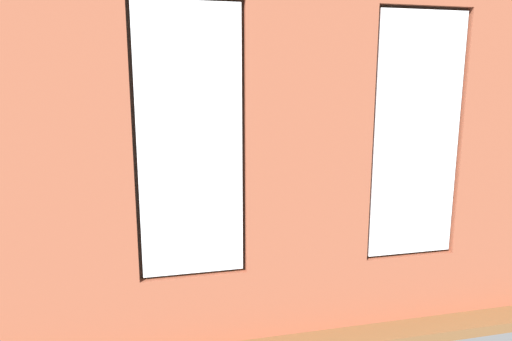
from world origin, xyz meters
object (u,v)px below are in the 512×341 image
Objects in this scene: couch_by_window at (288,268)px; remote_silver at (269,199)px; couch_left at (417,209)px; remote_black at (257,203)px; tv_flatscreen at (28,193)px; cup_ceramic at (250,199)px; potted_plant_by_left_couch at (355,188)px; potted_plant_corner_near_left at (365,161)px; media_console at (31,231)px; papasan_chair at (175,191)px; potted_plant_between_couches at (405,217)px; potted_plant_near_tv at (57,212)px; remote_gray at (239,201)px; table_plant_small at (227,197)px; potted_plant_foreground_right at (71,182)px; coffee_table at (250,206)px; potted_plant_beside_window_right at (32,267)px.

couch_by_window reaches higher than remote_silver.
couch_left is 11.12× the size of remote_black.
cup_ceramic is at bearing -178.80° from tv_flatscreen.
potted_plant_by_left_couch is 0.49× the size of potted_plant_corner_near_left.
media_console is 2.36m from papasan_chair.
potted_plant_between_couches reaches higher than potted_plant_near_tv.
papasan_chair is 0.86× the size of potted_plant_near_tv.
tv_flatscreen is (5.71, -0.51, 0.46)m from couch_left.
remote_gray is at bearing -29.34° from cup_ceramic.
couch_by_window is 18.14× the size of cup_ceramic.
potted_plant_between_couches reaches higher than table_plant_small.
table_plant_small is (0.38, 0.11, 0.08)m from cup_ceramic.
potted_plant_foreground_right reaches higher than table_plant_small.
potted_plant_between_couches reaches higher than tv_flatscreen.
couch_left is 2.80m from remote_gray.
couch_left is 2.63m from coffee_table.
potted_plant_between_couches is at bearing 125.96° from papasan_chair.
couch_by_window is 2.24m from table_plant_small.
coffee_table is 3.15m from potted_plant_corner_near_left.
media_console is 6.10m from potted_plant_corner_near_left.
cup_ceramic is at bearing -59.60° from potted_plant_between_couches.
remote_gray is at bearing -154.78° from potted_plant_near_tv.
remote_black is at bearing 32.37° from potted_plant_corner_near_left.
potted_plant_near_tv is (-0.25, 2.57, 0.18)m from potted_plant_foreground_right.
papasan_chair is at bearing -151.02° from media_console.
coffee_table is 1.37× the size of tv_flatscreen.
couch_left is 5.75m from tv_flatscreen.
couch_by_window reaches higher than remote_gray.
potted_plant_between_couches reaches higher than media_console.
potted_plant_by_left_couch is at bearing -94.31° from remote_gray.
remote_black is 0.16× the size of media_console.
potted_plant_near_tv reaches higher than cup_ceramic.
papasan_chair is 0.81× the size of potted_plant_between_couches.
remote_gray is at bearing -100.18° from couch_left.
couch_left reaches higher than media_console.
cup_ceramic reaches higher than remote_black.
table_plant_small is at bearing 33.33° from remote_black.
remote_gray is at bearing -4.37° from remote_black.
remote_gray reaches higher than coffee_table.
papasan_chair is (-2.06, -1.14, -0.35)m from tv_flatscreen.
potted_plant_foreground_right is at bearing -42.12° from potted_plant_between_couches.
potted_plant_between_couches is (-1.41, -0.06, 0.45)m from couch_by_window.
potted_plant_between_couches reaches higher than potted_plant_beside_window_right.
potted_plant_by_left_couch is (-3.25, 0.27, -0.07)m from papasan_chair.
potted_plant_near_tv is (0.01, -1.35, 0.14)m from potted_plant_beside_window_right.
coffee_table is 3.15m from media_console.
couch_left is at bearing -125.04° from remote_gray.
potted_plant_corner_near_left is at bearing -126.31° from potted_plant_by_left_couch.
tv_flatscreen is at bearing -26.12° from potted_plant_between_couches.
cup_ceramic is at bearing 109.26° from remote_silver.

